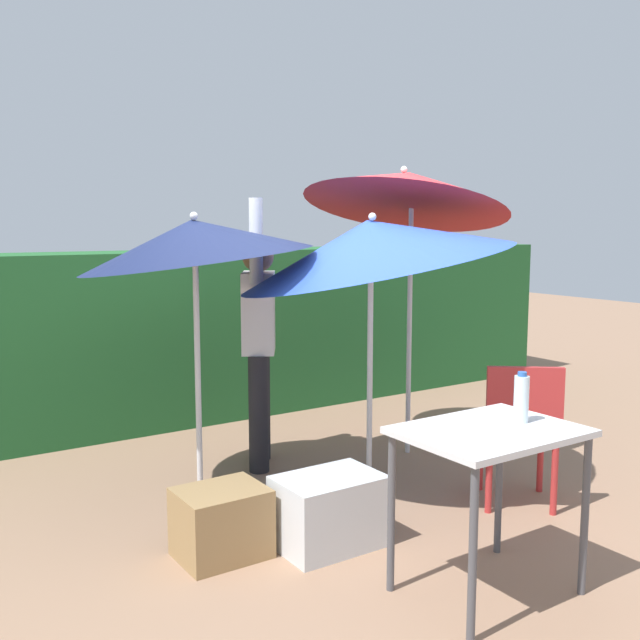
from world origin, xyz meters
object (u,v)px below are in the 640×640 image
chair_plastic (520,425)px  crate_cardboard (221,523)px  umbrella_orange (195,241)px  cooler_box (329,511)px  person_vendor (259,336)px  bottle_water (521,398)px  folding_table (490,450)px  umbrella_rainbow (372,244)px  umbrella_yellow (408,191)px

chair_plastic → crate_cardboard: (-1.80, 0.39, -0.33)m
umbrella_orange → cooler_box: umbrella_orange is taller
umbrella_orange → chair_plastic: umbrella_orange is taller
umbrella_orange → chair_plastic: bearing=-36.9°
umbrella_orange → crate_cardboard: (-0.23, -0.79, -1.43)m
person_vendor → bottle_water: bearing=-84.9°
umbrella_orange → folding_table: umbrella_orange is taller
chair_plastic → crate_cardboard: chair_plastic is taller
umbrella_rainbow → crate_cardboard: 1.90m
crate_cardboard → umbrella_orange: bearing=73.4°
umbrella_orange → person_vendor: size_ratio=0.99×
cooler_box → bottle_water: bottle_water is taller
person_vendor → crate_cardboard: size_ratio=4.22×
umbrella_orange → person_vendor: person_vendor is taller
folding_table → bottle_water: size_ratio=3.33×
person_vendor → folding_table: bearing=-90.1°
crate_cardboard → bottle_water: (1.06, -1.02, 0.72)m
chair_plastic → cooler_box: 1.32m
umbrella_rainbow → cooler_box: (-0.70, -0.55, -1.39)m
crate_cardboard → folding_table: (0.86, -1.02, 0.51)m
umbrella_orange → cooler_box: bearing=-73.4°
folding_table → umbrella_yellow: bearing=60.1°
umbrella_yellow → folding_table: bearing=-119.9°
bottle_water → umbrella_yellow: bearing=65.0°
person_vendor → cooler_box: person_vendor is taller
umbrella_rainbow → umbrella_yellow: bearing=34.5°
umbrella_yellow → folding_table: size_ratio=2.90×
crate_cardboard → umbrella_yellow: bearing=23.1°
chair_plastic → crate_cardboard: bearing=167.8°
umbrella_rainbow → person_vendor: size_ratio=1.04×
crate_cardboard → folding_table: bearing=-49.7°
cooler_box → folding_table: size_ratio=0.69×
umbrella_orange → crate_cardboard: umbrella_orange is taller
umbrella_orange → umbrella_rainbow: bearing=-24.0°
person_vendor → crate_cardboard: 1.63m
crate_cardboard → umbrella_rainbow: bearing=15.6°
umbrella_rainbow → bottle_water: umbrella_rainbow is taller
umbrella_orange → umbrella_yellow: size_ratio=0.80×
umbrella_yellow → cooler_box: umbrella_yellow is taller
umbrella_rainbow → umbrella_orange: umbrella_rainbow is taller
umbrella_yellow → bottle_water: size_ratio=9.66×
umbrella_rainbow → person_vendor: 1.10m
crate_cardboard → cooler_box: bearing=-21.4°
umbrella_orange → folding_table: size_ratio=2.32×
folding_table → bottle_water: (0.20, -0.00, 0.21)m
bottle_water → person_vendor: bearing=95.1°
umbrella_rainbow → bottle_water: size_ratio=8.18×
bottle_water → chair_plastic: bearing=40.7°
folding_table → umbrella_rainbow: bearing=75.1°
chair_plastic → crate_cardboard: size_ratio=2.00×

